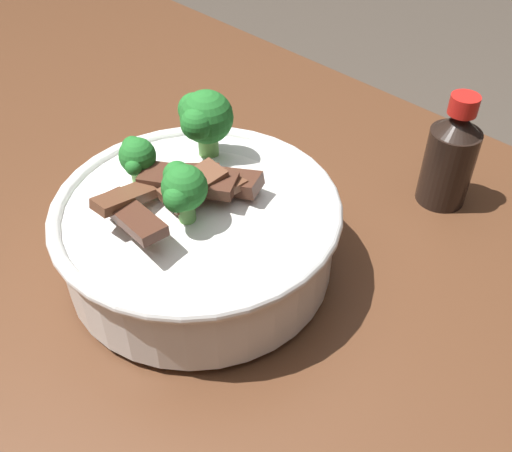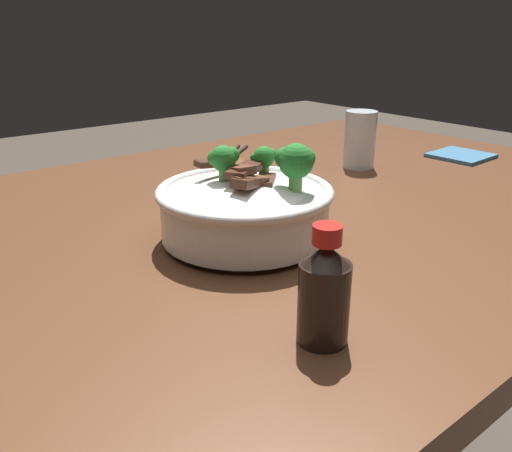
{
  "view_description": "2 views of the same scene",
  "coord_description": "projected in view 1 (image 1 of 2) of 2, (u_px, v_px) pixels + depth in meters",
  "views": [
    {
      "loc": [
        -0.4,
        0.13,
        1.19
      ],
      "look_at": [
        -0.15,
        -0.12,
        0.87
      ],
      "focal_mm": 41.17,
      "sensor_mm": 36.0,
      "label": 1
    },
    {
      "loc": [
        -0.52,
        -0.63,
        1.09
      ],
      "look_at": [
        -0.11,
        -0.13,
        0.84
      ],
      "focal_mm": 37.07,
      "sensor_mm": 36.0,
      "label": 2
    }
  ],
  "objects": [
    {
      "name": "rice_bowl",
      "position": [
        198.0,
        225.0,
        0.5
      ],
      "size": [
        0.24,
        0.24,
        0.14
      ],
      "color": "white",
      "rests_on": "dining_table"
    },
    {
      "name": "dining_table",
      "position": [
        76.0,
        332.0,
        0.6
      ],
      "size": [
        1.52,
        0.95,
        0.81
      ],
      "color": "#56331E",
      "rests_on": "ground"
    },
    {
      "name": "soy_sauce_bottle",
      "position": [
        450.0,
        157.0,
        0.57
      ],
      "size": [
        0.05,
        0.05,
        0.12
      ],
      "color": "black",
      "rests_on": "dining_table"
    }
  ]
}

